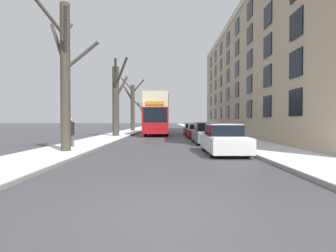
{
  "coord_description": "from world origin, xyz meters",
  "views": [
    {
      "loc": [
        0.02,
        -4.57,
        1.63
      ],
      "look_at": [
        -0.02,
        20.46,
        1.1
      ],
      "focal_mm": 28.0,
      "sensor_mm": 36.0,
      "label": 1
    }
  ],
  "objects_px": {
    "bare_tree_left_2": "(133,106)",
    "parked_car_0": "(224,140)",
    "bare_tree_left_3": "(143,113)",
    "parked_car_2": "(198,131)",
    "bare_tree_left_0": "(65,71)",
    "pedestrian_left_sidewalk": "(71,132)",
    "double_decker_bus": "(158,113)",
    "bare_tree_left_1": "(117,98)",
    "parked_car_3": "(192,129)",
    "oncoming_van": "(154,123)",
    "parked_car_1": "(207,134)"
  },
  "relations": [
    {
      "from": "bare_tree_left_2",
      "to": "parked_car_0",
      "type": "distance_m",
      "value": 27.01
    },
    {
      "from": "bare_tree_left_2",
      "to": "parked_car_0",
      "type": "bearing_deg",
      "value": -72.69
    },
    {
      "from": "bare_tree_left_3",
      "to": "parked_car_2",
      "type": "xyz_separation_m",
      "value": [
        7.8,
        -28.01,
        -2.43
      ]
    },
    {
      "from": "parked_car_0",
      "to": "parked_car_2",
      "type": "relative_size",
      "value": 1.04
    },
    {
      "from": "bare_tree_left_0",
      "to": "bare_tree_left_2",
      "type": "relative_size",
      "value": 0.99
    },
    {
      "from": "pedestrian_left_sidewalk",
      "to": "double_decker_bus",
      "type": "bearing_deg",
      "value": -112.98
    },
    {
      "from": "bare_tree_left_3",
      "to": "parked_car_0",
      "type": "distance_m",
      "value": 40.23
    },
    {
      "from": "bare_tree_left_1",
      "to": "double_decker_bus",
      "type": "height_order",
      "value": "bare_tree_left_1"
    },
    {
      "from": "bare_tree_left_2",
      "to": "pedestrian_left_sidewalk",
      "type": "relative_size",
      "value": 4.49
    },
    {
      "from": "bare_tree_left_2",
      "to": "parked_car_3",
      "type": "bearing_deg",
      "value": -46.17
    },
    {
      "from": "bare_tree_left_2",
      "to": "bare_tree_left_1",
      "type": "bearing_deg",
      "value": -88.99
    },
    {
      "from": "oncoming_van",
      "to": "pedestrian_left_sidewalk",
      "type": "bearing_deg",
      "value": -96.42
    },
    {
      "from": "bare_tree_left_2",
      "to": "parked_car_1",
      "type": "distance_m",
      "value": 21.54
    },
    {
      "from": "bare_tree_left_1",
      "to": "bare_tree_left_0",
      "type": "bearing_deg",
      "value": -89.94
    },
    {
      "from": "bare_tree_left_2",
      "to": "bare_tree_left_3",
      "type": "bearing_deg",
      "value": 89.24
    },
    {
      "from": "bare_tree_left_0",
      "to": "parked_car_3",
      "type": "relative_size",
      "value": 1.76
    },
    {
      "from": "double_decker_bus",
      "to": "parked_car_3",
      "type": "distance_m",
      "value": 4.42
    },
    {
      "from": "double_decker_bus",
      "to": "parked_car_3",
      "type": "bearing_deg",
      "value": 0.28
    },
    {
      "from": "bare_tree_left_0",
      "to": "pedestrian_left_sidewalk",
      "type": "xyz_separation_m",
      "value": [
        -0.53,
        2.16,
        -3.03
      ]
    },
    {
      "from": "bare_tree_left_2",
      "to": "parked_car_0",
      "type": "xyz_separation_m",
      "value": [
        7.98,
        -25.61,
        -3.15
      ]
    },
    {
      "from": "bare_tree_left_3",
      "to": "parked_car_3",
      "type": "bearing_deg",
      "value": -70.56
    },
    {
      "from": "bare_tree_left_0",
      "to": "parked_car_0",
      "type": "xyz_separation_m",
      "value": [
        7.73,
        0.23,
        -3.33
      ]
    },
    {
      "from": "bare_tree_left_1",
      "to": "bare_tree_left_2",
      "type": "relative_size",
      "value": 0.94
    },
    {
      "from": "bare_tree_left_3",
      "to": "pedestrian_left_sidewalk",
      "type": "relative_size",
      "value": 3.37
    },
    {
      "from": "bare_tree_left_0",
      "to": "bare_tree_left_1",
      "type": "height_order",
      "value": "bare_tree_left_0"
    },
    {
      "from": "parked_car_1",
      "to": "oncoming_van",
      "type": "distance_m",
      "value": 24.43
    },
    {
      "from": "pedestrian_left_sidewalk",
      "to": "bare_tree_left_0",
      "type": "bearing_deg",
      "value": 96.34
    },
    {
      "from": "bare_tree_left_2",
      "to": "parked_car_0",
      "type": "relative_size",
      "value": 1.91
    },
    {
      "from": "oncoming_van",
      "to": "pedestrian_left_sidewalk",
      "type": "height_order",
      "value": "oncoming_van"
    },
    {
      "from": "bare_tree_left_1",
      "to": "pedestrian_left_sidewalk",
      "type": "distance_m",
      "value": 10.84
    },
    {
      "from": "bare_tree_left_1",
      "to": "parked_car_3",
      "type": "height_order",
      "value": "bare_tree_left_1"
    },
    {
      "from": "parked_car_0",
      "to": "parked_car_1",
      "type": "xyz_separation_m",
      "value": [
        0.0,
        5.85,
        0.02
      ]
    },
    {
      "from": "bare_tree_left_3",
      "to": "parked_car_0",
      "type": "bearing_deg",
      "value": -78.8
    },
    {
      "from": "bare_tree_left_0",
      "to": "pedestrian_left_sidewalk",
      "type": "distance_m",
      "value": 3.76
    },
    {
      "from": "bare_tree_left_0",
      "to": "pedestrian_left_sidewalk",
      "type": "bearing_deg",
      "value": 103.73
    },
    {
      "from": "bare_tree_left_1",
      "to": "parked_car_1",
      "type": "relative_size",
      "value": 1.64
    },
    {
      "from": "parked_car_1",
      "to": "pedestrian_left_sidewalk",
      "type": "distance_m",
      "value": 9.15
    },
    {
      "from": "bare_tree_left_0",
      "to": "parked_car_0",
      "type": "bearing_deg",
      "value": 1.73
    },
    {
      "from": "parked_car_2",
      "to": "oncoming_van",
      "type": "bearing_deg",
      "value": 105.64
    },
    {
      "from": "double_decker_bus",
      "to": "parked_car_1",
      "type": "distance_m",
      "value": 12.24
    },
    {
      "from": "double_decker_bus",
      "to": "parked_car_1",
      "type": "relative_size",
      "value": 2.25
    },
    {
      "from": "parked_car_0",
      "to": "oncoming_van",
      "type": "xyz_separation_m",
      "value": [
        -5.13,
        29.73,
        0.57
      ]
    },
    {
      "from": "parked_car_0",
      "to": "bare_tree_left_2",
      "type": "bearing_deg",
      "value": 107.31
    },
    {
      "from": "bare_tree_left_1",
      "to": "pedestrian_left_sidewalk",
      "type": "bearing_deg",
      "value": -92.81
    },
    {
      "from": "bare_tree_left_3",
      "to": "pedestrian_left_sidewalk",
      "type": "distance_m",
      "value": 37.54
    },
    {
      "from": "bare_tree_left_3",
      "to": "parked_car_2",
      "type": "bearing_deg",
      "value": -74.44
    },
    {
      "from": "bare_tree_left_0",
      "to": "parked_car_3",
      "type": "bearing_deg",
      "value": 66.19
    },
    {
      "from": "bare_tree_left_0",
      "to": "oncoming_van",
      "type": "height_order",
      "value": "bare_tree_left_0"
    },
    {
      "from": "parked_car_1",
      "to": "parked_car_3",
      "type": "xyz_separation_m",
      "value": [
        -0.0,
        11.44,
        -0.07
      ]
    },
    {
      "from": "bare_tree_left_1",
      "to": "parked_car_0",
      "type": "relative_size",
      "value": 1.79
    }
  ]
}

